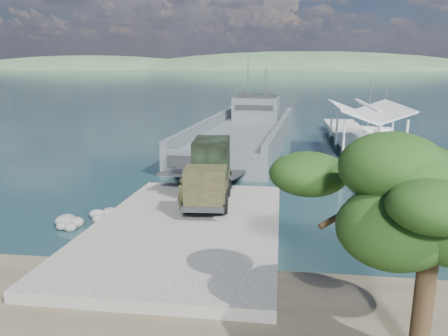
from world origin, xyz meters
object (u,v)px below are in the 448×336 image
pier (366,144)px  landing_craft (243,139)px  sailboat_far (383,133)px  overhang_tree (412,200)px  sailboat_near (367,132)px  soldier (183,201)px  military_truck (210,171)px

pier → landing_craft: 13.39m
sailboat_far → overhang_tree: (-9.11, -44.33, 4.92)m
landing_craft → overhang_tree: (7.84, -35.28, 4.45)m
sailboat_near → sailboat_far: sailboat_near is taller
landing_craft → overhang_tree: 36.41m
soldier → sailboat_far: (18.27, 33.55, -1.06)m
military_truck → landing_craft: bearing=85.1°
sailboat_near → sailboat_far: (1.87, -0.39, -0.01)m
landing_craft → sailboat_near: 17.80m
overhang_tree → military_truck: bearing=119.8°
military_truck → sailboat_near: size_ratio=1.14×
pier → sailboat_far: (4.82, 14.65, -1.23)m
sailboat_far → overhang_tree: 45.52m
sailboat_near → military_truck: bearing=-96.3°
pier → soldier: 23.19m
military_truck → soldier: 3.74m
military_truck → overhang_tree: 16.73m
sailboat_near → sailboat_far: size_ratio=1.01×
landing_craft → sailboat_near: bearing=36.8°
pier → sailboat_near: 15.38m
military_truck → sailboat_far: 34.72m
military_truck → sailboat_far: sailboat_far is taller
landing_craft → overhang_tree: size_ratio=4.83×
sailboat_far → sailboat_near: bearing=164.8°
soldier → sailboat_far: sailboat_far is taller
sailboat_near → pier: bearing=-80.5°
landing_craft → overhang_tree: landing_craft is taller
soldier → sailboat_near: 37.70m
soldier → sailboat_near: size_ratio=0.26×
military_truck → sailboat_near: bearing=59.1°
sailboat_near → overhang_tree: size_ratio=0.97×
military_truck → overhang_tree: overhang_tree is taller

